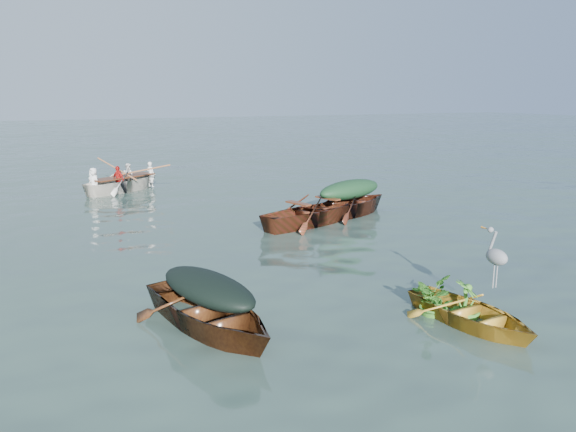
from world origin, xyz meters
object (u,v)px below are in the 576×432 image
(green_tarp_boat, at_px, (349,216))
(heron, at_px, (496,265))
(rowed_boat, at_px, (124,191))
(open_wooden_boat, at_px, (313,224))
(dark_covered_boat, at_px, (209,329))
(yellow_dinghy, at_px, (470,325))

(green_tarp_boat, distance_m, heron, 7.34)
(green_tarp_boat, bearing_deg, rowed_boat, 16.52)
(open_wooden_boat, bearing_deg, dark_covered_boat, 122.86)
(open_wooden_boat, distance_m, heron, 6.61)
(yellow_dinghy, bearing_deg, green_tarp_boat, 64.99)
(yellow_dinghy, height_order, rowed_boat, rowed_boat)
(heron, bearing_deg, dark_covered_boat, 154.30)
(rowed_boat, bearing_deg, dark_covered_boat, 145.07)
(yellow_dinghy, distance_m, dark_covered_boat, 3.80)
(dark_covered_boat, height_order, rowed_boat, rowed_boat)
(yellow_dinghy, relative_size, dark_covered_boat, 0.72)
(dark_covered_boat, bearing_deg, open_wooden_boat, 34.49)
(yellow_dinghy, bearing_deg, open_wooden_boat, 75.07)
(open_wooden_boat, distance_m, rowed_boat, 8.02)
(dark_covered_boat, relative_size, open_wooden_boat, 0.85)
(yellow_dinghy, distance_m, heron, 0.98)
(dark_covered_boat, height_order, green_tarp_boat, green_tarp_boat)
(dark_covered_boat, relative_size, green_tarp_boat, 0.86)
(green_tarp_boat, height_order, heron, heron)
(yellow_dinghy, height_order, green_tarp_boat, green_tarp_boat)
(green_tarp_boat, relative_size, heron, 4.68)
(yellow_dinghy, height_order, dark_covered_boat, dark_covered_boat)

